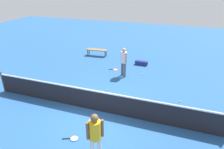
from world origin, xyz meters
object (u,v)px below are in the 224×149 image
object	(u,v)px
tennis_ball_by_net	(180,102)
tennis_ball_midcourt	(142,74)
player_far_side	(95,134)
player_near_side	(124,60)
courtside_bench	(97,50)
tennis_racket_near_player	(115,70)
tennis_racket_far_player	(74,138)
tennis_ball_near_player	(107,90)
tennis_ball_baseline	(153,106)
equipment_bag	(142,63)

from	to	relation	value
tennis_ball_by_net	tennis_ball_midcourt	bearing A→B (deg)	-47.21
player_far_side	tennis_ball_midcourt	world-z (taller)	player_far_side
player_near_side	courtside_bench	size ratio (longest dim) A/B	1.11
tennis_racket_near_player	tennis_racket_far_player	distance (m)	6.22
tennis_ball_near_player	tennis_ball_baseline	distance (m)	2.54
tennis_ball_baseline	tennis_ball_near_player	bearing A→B (deg)	-15.15
tennis_ball_baseline	courtside_bench	xyz separation A→B (m)	(4.96, -5.31, 0.38)
player_near_side	tennis_ball_by_net	distance (m)	3.83
tennis_ball_midcourt	equipment_bag	size ratio (longest dim) A/B	0.08
tennis_ball_by_net	equipment_bag	world-z (taller)	equipment_bag
courtside_bench	equipment_bag	size ratio (longest dim) A/B	1.89
tennis_ball_by_net	courtside_bench	distance (m)	7.60
player_far_side	tennis_ball_midcourt	bearing A→B (deg)	-90.98
player_far_side	equipment_bag	distance (m)	8.16
tennis_racket_near_player	tennis_ball_by_net	distance (m)	4.70
player_near_side	tennis_ball_near_player	world-z (taller)	player_near_side
tennis_racket_far_player	tennis_ball_by_net	world-z (taller)	tennis_ball_by_net
tennis_racket_near_player	player_far_side	bearing A→B (deg)	103.69
player_far_side	tennis_ball_by_net	world-z (taller)	player_far_side
player_near_side	tennis_racket_far_player	world-z (taller)	player_near_side
tennis_ball_baseline	player_near_side	bearing A→B (deg)	-50.34
tennis_ball_near_player	tennis_ball_by_net	size ratio (longest dim) A/B	1.00
tennis_racket_near_player	equipment_bag	distance (m)	1.95
tennis_racket_far_player	tennis_ball_near_player	distance (m)	3.60
tennis_racket_far_player	tennis_ball_near_player	bearing A→B (deg)	-88.09
player_far_side	tennis_ball_midcourt	size ratio (longest dim) A/B	25.76
tennis_racket_far_player	tennis_ball_by_net	size ratio (longest dim) A/B	9.14
tennis_ball_by_net	tennis_racket_far_player	bearing A→B (deg)	46.93
player_near_side	tennis_ball_near_player	xyz separation A→B (m)	(0.33, 1.89, -0.98)
player_far_side	courtside_bench	bearing A→B (deg)	-66.96
player_near_side	tennis_racket_far_player	bearing A→B (deg)	87.81
tennis_ball_baseline	tennis_racket_far_player	bearing A→B (deg)	51.51
tennis_ball_by_net	equipment_bag	bearing A→B (deg)	-56.64
player_far_side	tennis_racket_far_player	xyz separation A→B (m)	(1.11, -0.57, -1.00)
player_near_side	tennis_ball_midcourt	size ratio (longest dim) A/B	25.76
tennis_racket_near_player	tennis_ball_baseline	bearing A→B (deg)	131.23
tennis_ball_near_player	courtside_bench	xyz separation A→B (m)	(2.51, -4.65, 0.38)
player_near_side	tennis_ball_by_net	world-z (taller)	player_near_side
tennis_ball_midcourt	tennis_ball_near_player	bearing A→B (deg)	61.18
tennis_ball_baseline	player_far_side	bearing A→B (deg)	70.83
player_far_side	tennis_racket_near_player	xyz separation A→B (m)	(1.65, -6.77, -1.00)
tennis_ball_by_net	tennis_ball_near_player	bearing A→B (deg)	1.18
tennis_ball_by_net	player_far_side	bearing A→B (deg)	61.35
tennis_ball_near_player	equipment_bag	distance (m)	4.07
tennis_racket_far_player	courtside_bench	xyz separation A→B (m)	(2.63, -8.24, 0.40)
equipment_bag	tennis_ball_midcourt	bearing A→B (deg)	103.17
player_far_side	courtside_bench	world-z (taller)	player_far_side
courtside_bench	player_far_side	bearing A→B (deg)	113.04
player_near_side	equipment_bag	xyz separation A→B (m)	(-0.67, -2.05, -0.87)
tennis_racket_near_player	tennis_ball_near_player	size ratio (longest dim) A/B	9.15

